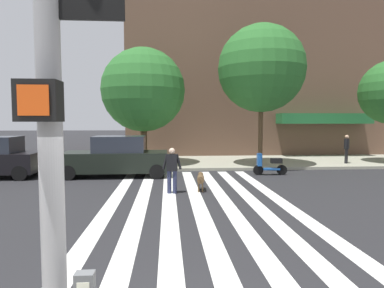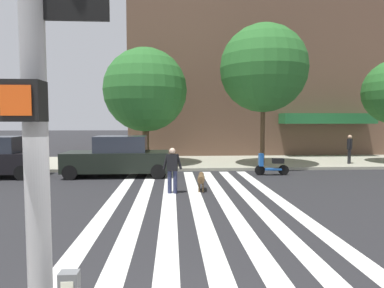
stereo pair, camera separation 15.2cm
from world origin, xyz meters
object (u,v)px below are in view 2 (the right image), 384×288
at_px(street_tree_middle, 264,68).
at_px(pedestrian_dog_walker, 172,168).
at_px(parked_scooter, 272,165).
at_px(parked_car_behind_first, 118,157).
at_px(street_tree_nearest, 145,90).
at_px(pedestrian_bystander, 350,147).
at_px(dog_on_leash, 201,179).

xyz_separation_m(street_tree_middle, pedestrian_dog_walker, (-4.97, -6.21, -4.51)).
height_order(parked_scooter, pedestrian_dog_walker, pedestrian_dog_walker).
height_order(parked_car_behind_first, street_tree_nearest, street_tree_nearest).
xyz_separation_m(parked_scooter, street_tree_nearest, (-6.25, 3.44, 3.84)).
bearing_deg(pedestrian_bystander, street_tree_middle, -175.88).
height_order(parked_car_behind_first, pedestrian_dog_walker, parked_car_behind_first).
distance_m(parked_car_behind_first, street_tree_middle, 9.08).
relative_size(parked_scooter, dog_on_leash, 1.51).
bearing_deg(dog_on_leash, street_tree_nearest, 110.79).
xyz_separation_m(street_tree_nearest, street_tree_middle, (6.47, -0.95, 1.12)).
distance_m(dog_on_leash, pedestrian_bystander, 10.99).
relative_size(street_tree_middle, pedestrian_dog_walker, 4.68).
xyz_separation_m(parked_car_behind_first, pedestrian_bystander, (12.67, 2.70, 0.18)).
height_order(parked_scooter, street_tree_nearest, street_tree_nearest).
bearing_deg(street_tree_nearest, parked_scooter, -28.84).
height_order(street_tree_nearest, pedestrian_bystander, street_tree_nearest).
bearing_deg(pedestrian_bystander, pedestrian_dog_walker, -146.99).
relative_size(street_tree_middle, pedestrian_bystander, 4.68).
xyz_separation_m(street_tree_nearest, dog_on_leash, (2.57, -6.77, -3.88)).
xyz_separation_m(street_tree_middle, pedestrian_bystander, (5.17, 0.37, -4.36)).
relative_size(parked_car_behind_first, parked_scooter, 2.97).
bearing_deg(parked_scooter, dog_on_leash, -137.92).
relative_size(dog_on_leash, pedestrian_bystander, 0.66).
bearing_deg(parked_scooter, pedestrian_bystander, 28.00).
distance_m(street_tree_nearest, pedestrian_dog_walker, 8.07).
bearing_deg(pedestrian_dog_walker, parked_car_behind_first, 123.16).
height_order(street_tree_middle, dog_on_leash, street_tree_middle).
distance_m(parked_car_behind_first, dog_on_leash, 5.04).
bearing_deg(parked_scooter, parked_car_behind_first, 178.72).
height_order(street_tree_middle, pedestrian_dog_walker, street_tree_middle).
relative_size(parked_car_behind_first, pedestrian_bystander, 2.96).
distance_m(street_tree_middle, dog_on_leash, 8.60).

